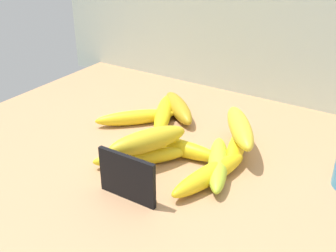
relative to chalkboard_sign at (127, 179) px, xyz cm
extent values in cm
cube|color=tan|center=(3.30, 14.78, -5.36)|extent=(110.00, 76.00, 3.00)
cube|color=black|center=(0.00, -0.07, 0.34)|extent=(11.00, 0.80, 8.40)
cube|color=olive|center=(0.00, 0.73, -3.56)|extent=(9.90, 1.20, 0.60)
ellipsoid|color=yellow|center=(-15.51, 23.05, -2.20)|extent=(15.04, 15.33, 3.32)
ellipsoid|color=yellow|center=(-4.43, 9.75, -2.22)|extent=(15.15, 15.03, 3.27)
ellipsoid|color=yellow|center=(-0.59, 16.51, -2.14)|extent=(19.63, 4.75, 3.43)
ellipsoid|color=#B18D1E|center=(-9.60, 32.20, -1.82)|extent=(15.43, 14.64, 4.08)
ellipsoid|color=yellow|center=(9.59, 11.21, -2.04)|extent=(8.11, 18.80, 3.63)
ellipsoid|color=yellow|center=(-11.03, 27.88, -2.07)|extent=(12.25, 19.63, 3.57)
ellipsoid|color=#ABC72F|center=(9.17, 15.33, -2.03)|extent=(11.10, 18.46, 3.66)
ellipsoid|color=yellow|center=(9.36, 23.54, -2.18)|extent=(8.25, 20.33, 3.36)
ellipsoid|color=gold|center=(-3.01, 10.29, 1.55)|extent=(11.05, 16.22, 4.27)
ellipsoid|color=gold|center=(9.27, 24.40, 1.55)|extent=(13.25, 16.77, 4.10)
camera|label=1|loc=(36.47, -44.76, 39.14)|focal=44.59mm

